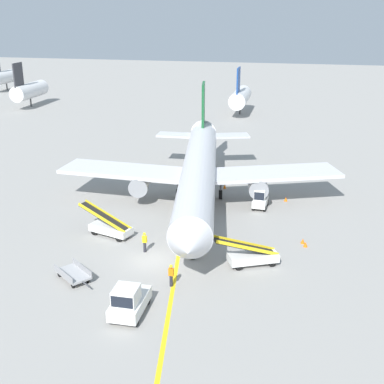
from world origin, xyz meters
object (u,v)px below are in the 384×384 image
belt_loader_forward_hold (110,227)px  pushback_tug (129,301)px  safety_cone_tail_area (225,186)px  airliner (199,171)px  ground_crew_marshaller (171,275)px  ground_crew_wing_walker (145,242)px  safety_cone_nose_left (303,241)px  safety_cone_wingtip_left (305,244)px  safety_cone_nose_right (286,199)px  safety_cone_wingtip_right (210,195)px  baggage_cart_loaded (73,274)px  belt_loader_aft_hold (252,255)px  baggage_tug_near_wing (260,199)px

belt_loader_forward_hold → pushback_tug: bearing=-63.6°
pushback_tug → safety_cone_tail_area: pushback_tug is taller
belt_loader_forward_hold → safety_cone_tail_area: (7.89, 14.10, -0.56)m
airliner → ground_crew_marshaller: airliner is taller
ground_crew_wing_walker → safety_cone_tail_area: (3.98, 16.54, -0.69)m
safety_cone_nose_left → ground_crew_marshaller: bearing=-134.9°
ground_crew_marshaller → safety_cone_wingtip_left: 12.57m
airliner → safety_cone_tail_area: 6.28m
pushback_tug → safety_cone_nose_right: (8.99, 22.82, -0.77)m
safety_cone_wingtip_left → safety_cone_wingtip_right: size_ratio=1.00×
belt_loader_forward_hold → ground_crew_marshaller: bearing=-44.5°
baggage_cart_loaded → safety_cone_nose_right: (14.41, 19.39, -0.25)m
safety_cone_nose_left → safety_cone_wingtip_right: (-9.59, 9.22, 0.00)m
belt_loader_aft_hold → safety_cone_tail_area: size_ratio=11.52×
baggage_cart_loaded → safety_cone_tail_area: (7.73, 21.93, -0.25)m
airliner → safety_cone_nose_right: (8.56, 2.53, -3.20)m
belt_loader_aft_hold → ground_crew_marshaller: belt_loader_aft_hold is taller
ground_crew_marshaller → safety_cone_nose_right: bearing=68.9°
pushback_tug → belt_loader_aft_hold: size_ratio=0.71×
pushback_tug → ground_crew_wing_walker: pushback_tug is taller
airliner → baggage_cart_loaded: airliner is taller
baggage_tug_near_wing → safety_cone_tail_area: (-4.27, 5.07, -0.71)m
belt_loader_aft_hold → safety_cone_nose_left: (3.82, 4.65, -0.56)m
belt_loader_forward_hold → safety_cone_wingtip_left: 16.67m
pushback_tug → belt_loader_forward_hold: bearing=116.4°
safety_cone_wingtip_right → belt_loader_aft_hold: bearing=-67.4°
ground_crew_wing_walker → safety_cone_wingtip_right: ground_crew_wing_walker is taller
airliner → safety_cone_tail_area: bearing=69.7°
safety_cone_wingtip_right → safety_cone_tail_area: same height
airliner → pushback_tug: (-0.43, -20.29, -2.42)m
airliner → safety_cone_wingtip_right: 3.87m
safety_cone_wingtip_right → safety_cone_nose_right: bearing=3.6°
baggage_cart_loaded → safety_cone_wingtip_left: size_ratio=7.86×
safety_cone_nose_right → safety_cone_wingtip_right: 7.80m
safety_cone_nose_left → belt_loader_forward_hold: bearing=-173.6°
safety_cone_wingtip_right → safety_cone_tail_area: size_ratio=1.00×
belt_loader_aft_hold → baggage_cart_loaded: belt_loader_aft_hold is taller
safety_cone_wingtip_left → safety_cone_tail_area: 15.53m
baggage_cart_loaded → safety_cone_nose_right: baggage_cart_loaded is taller
baggage_cart_loaded → safety_cone_tail_area: bearing=70.6°
safety_cone_tail_area → safety_cone_wingtip_right: bearing=-110.0°
pushback_tug → safety_cone_nose_right: 24.54m
pushback_tug → safety_cone_wingtip_left: bearing=48.6°
ground_crew_marshaller → safety_cone_wingtip_right: (-0.55, 18.28, -0.69)m
safety_cone_wingtip_left → baggage_tug_near_wing: bearing=119.8°
baggage_tug_near_wing → baggage_cart_loaded: bearing=-125.4°
airliner → belt_loader_aft_hold: 13.77m
belt_loader_forward_hold → baggage_tug_near_wing: bearing=36.6°
safety_cone_nose_right → airliner: bearing=-163.5°
pushback_tug → baggage_cart_loaded: 6.43m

